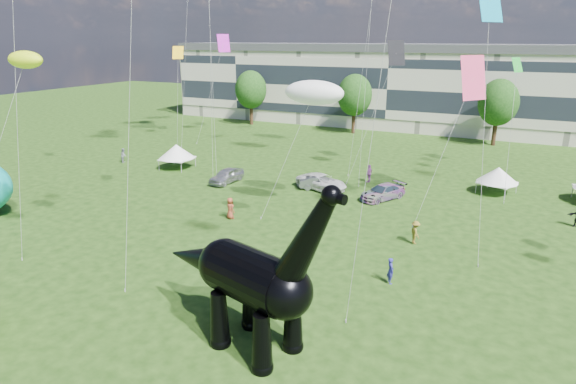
% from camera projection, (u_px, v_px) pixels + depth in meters
% --- Properties ---
extents(ground, '(220.00, 220.00, 0.00)m').
position_uv_depth(ground, '(242.00, 337.00, 23.62)').
color(ground, '#16330C').
rests_on(ground, ground).
extents(terrace_row, '(78.00, 11.00, 12.00)m').
position_uv_depth(terrace_row, '(396.00, 89.00, 78.22)').
color(terrace_row, beige).
rests_on(terrace_row, ground).
extents(tree_far_left, '(5.20, 5.20, 9.44)m').
position_uv_depth(tree_far_left, '(251.00, 87.00, 79.55)').
color(tree_far_left, '#382314').
rests_on(tree_far_left, ground).
extents(tree_mid_left, '(5.20, 5.20, 9.44)m').
position_uv_depth(tree_mid_left, '(355.00, 92.00, 72.08)').
color(tree_mid_left, '#382314').
rests_on(tree_mid_left, ground).
extents(tree_mid_right, '(5.20, 5.20, 9.44)m').
position_uv_depth(tree_mid_right, '(499.00, 99.00, 63.79)').
color(tree_mid_right, '#382314').
rests_on(tree_mid_right, ground).
extents(dinosaur_sculpture, '(11.27, 4.69, 9.24)m').
position_uv_depth(dinosaur_sculpture, '(247.00, 278.00, 22.16)').
color(dinosaur_sculpture, black).
rests_on(dinosaur_sculpture, ground).
extents(car_silver, '(2.09, 4.44, 1.47)m').
position_uv_depth(car_silver, '(227.00, 176.00, 48.58)').
color(car_silver, silver).
rests_on(car_silver, ground).
extents(car_grey, '(4.26, 2.57, 1.32)m').
position_uv_depth(car_grey, '(321.00, 183.00, 46.44)').
color(car_grey, slate).
rests_on(car_grey, ground).
extents(car_white, '(5.73, 4.06, 1.45)m').
position_uv_depth(car_white, '(322.00, 182.00, 46.44)').
color(car_white, white).
rests_on(car_white, ground).
extents(car_dark, '(3.93, 4.99, 1.35)m').
position_uv_depth(car_dark, '(383.00, 192.00, 43.59)').
color(car_dark, '#595960').
rests_on(car_dark, ground).
extents(gazebo_near, '(4.67, 4.67, 2.56)m').
position_uv_depth(gazebo_near, '(498.00, 175.00, 44.87)').
color(gazebo_near, white).
rests_on(gazebo_near, ground).
extents(gazebo_left, '(4.25, 4.25, 2.74)m').
position_uv_depth(gazebo_left, '(177.00, 152.00, 53.54)').
color(gazebo_left, white).
rests_on(gazebo_left, ground).
extents(visitors, '(52.54, 39.80, 1.90)m').
position_uv_depth(visitors, '(372.00, 213.00, 37.84)').
color(visitors, '#703374').
rests_on(visitors, ground).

